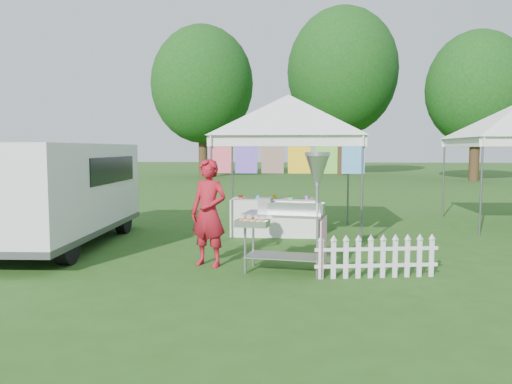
# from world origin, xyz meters

# --- Properties ---
(ground) EXTENTS (120.00, 120.00, 0.00)m
(ground) POSITION_xyz_m (0.00, 0.00, 0.00)
(ground) COLOR #294D16
(ground) RESTS_ON ground
(canopy_main) EXTENTS (4.24, 4.24, 3.45)m
(canopy_main) POSITION_xyz_m (0.00, 3.49, 2.99)
(canopy_main) COLOR #59595E
(canopy_main) RESTS_ON ground
(tree_left) EXTENTS (6.40, 6.40, 9.53)m
(tree_left) POSITION_xyz_m (-6.00, 24.00, 5.83)
(tree_left) COLOR #392914
(tree_left) RESTS_ON ground
(tree_mid) EXTENTS (7.60, 7.60, 11.52)m
(tree_mid) POSITION_xyz_m (3.00, 28.00, 7.14)
(tree_mid) COLOR #392914
(tree_mid) RESTS_ON ground
(tree_right) EXTENTS (5.60, 5.60, 8.42)m
(tree_right) POSITION_xyz_m (10.00, 22.00, 5.18)
(tree_right) COLOR #392914
(tree_right) RESTS_ON ground
(donut_cart) EXTENTS (1.39, 0.86, 1.80)m
(donut_cart) POSITION_xyz_m (0.23, 0.01, 1.06)
(donut_cart) COLOR gray
(donut_cart) RESTS_ON ground
(vendor) EXTENTS (0.72, 0.60, 1.69)m
(vendor) POSITION_xyz_m (-1.15, 0.34, 0.84)
(vendor) COLOR maroon
(vendor) RESTS_ON ground
(cargo_van) EXTENTS (2.11, 4.75, 1.94)m
(cargo_van) POSITION_xyz_m (-4.31, 1.75, 1.04)
(cargo_van) COLOR silver
(cargo_van) RESTS_ON ground
(picket_fence) EXTENTS (1.78, 0.34, 0.56)m
(picket_fence) POSITION_xyz_m (1.38, -0.18, 0.29)
(picket_fence) COLOR silver
(picket_fence) RESTS_ON ground
(display_table) EXTENTS (1.80, 0.70, 0.78)m
(display_table) POSITION_xyz_m (-0.29, 3.20, 0.39)
(display_table) COLOR white
(display_table) RESTS_ON ground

